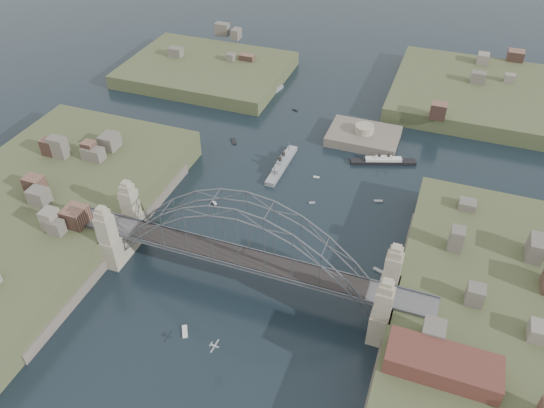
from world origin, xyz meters
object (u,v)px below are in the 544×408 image
Objects in this scene: bridge at (243,245)px; ocean_liner at (383,161)px; naval_cruiser_far at (270,93)px; naval_cruiser_near at (282,165)px; fort_island at (363,141)px; wharf_shed at (443,364)px.

ocean_liner is (20.46, 59.34, -11.58)m from bridge.
naval_cruiser_far is at bearing 106.80° from bridge.
naval_cruiser_near is at bearing -156.02° from ocean_liner.
naval_cruiser_near is (-7.49, 46.91, -11.36)m from bridge.
naval_cruiser_near is at bearing -130.17° from fort_island.
fort_island is (12.00, 70.00, -12.66)m from bridge.
bridge reaches higher than wharf_shed.
wharf_shed is (32.00, -84.00, 10.34)m from fort_island.
ocean_liner is (47.12, -28.99, -0.07)m from naval_cruiser_far.
ocean_liner is at bearing 107.80° from wharf_shed.
naval_cruiser_far reaches higher than ocean_liner.
naval_cruiser_near is 1.07× the size of ocean_liner.
naval_cruiser_near is at bearing 99.08° from bridge.
bridge reaches higher than naval_cruiser_far.
bridge is 3.82× the size of fort_island.
fort_island is 42.80m from naval_cruiser_far.
naval_cruiser_near is at bearing -65.17° from naval_cruiser_far.
fort_island is 13.65m from ocean_liner.
naval_cruiser_far is 0.80× the size of ocean_liner.
fort_island is 90.48m from wharf_shed.
naval_cruiser_far is at bearing 124.63° from wharf_shed.
ocean_liner is at bearing -31.60° from naval_cruiser_far.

